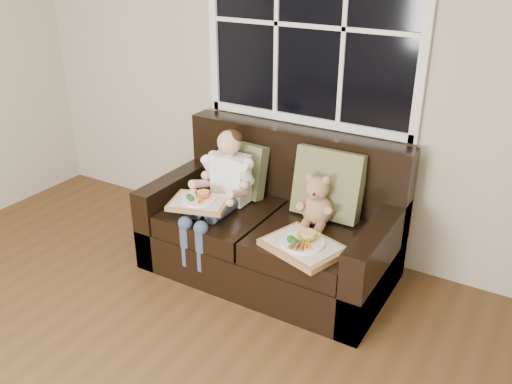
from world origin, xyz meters
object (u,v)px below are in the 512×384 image
Objects in this scene: child at (223,183)px; tray_right at (303,245)px; tray_left at (200,201)px; teddy_bear at (316,204)px; loveseat at (274,230)px.

child reaches higher than tray_right.
teddy_bear is at bearing 7.75° from tray_left.
loveseat is 0.58m from tray_left.
child is (-0.34, -0.12, 0.33)m from loveseat.
loveseat is at bearing 156.84° from tray_right.
tray_right is at bearing -18.18° from tray_left.
child is 1.52× the size of tray_right.
child is at bearing -161.11° from loveseat.
tray_left is at bearing -140.37° from loveseat.
tray_left is at bearing -165.46° from teddy_bear.
teddy_bear is 0.80× the size of tray_left.
teddy_bear reaches higher than tray_left.
tray_right is (0.40, -0.35, 0.17)m from loveseat.
loveseat reaches higher than tray_left.
tray_right is at bearing -17.04° from child.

